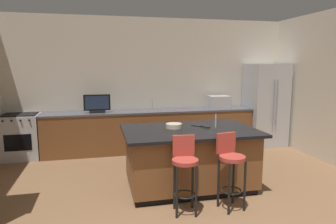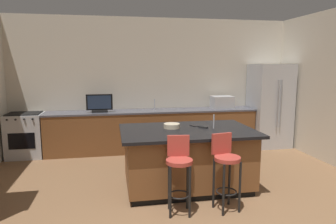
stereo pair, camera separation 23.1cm
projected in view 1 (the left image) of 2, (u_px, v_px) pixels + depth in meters
name	position (u px, v px, depth m)	size (l,w,h in m)	color
wall_back	(151.00, 84.00, 6.99)	(6.83, 0.12, 2.95)	beige
counter_back	(151.00, 130.00, 6.76)	(4.63, 0.62, 0.91)	brown
kitchen_island	(189.00, 158.00, 4.73)	(2.04, 1.30, 0.93)	black
refrigerator	(265.00, 105.00, 7.21)	(0.85, 0.82, 1.92)	#B7BABF
range_oven	(21.00, 137.00, 6.17)	(0.71, 0.63, 0.93)	#B7BABF
microwave	(219.00, 102.00, 7.03)	(0.48, 0.36, 0.29)	#B7BABF
tv_monitor	(97.00, 104.00, 6.36)	(0.55, 0.16, 0.38)	black
sink_faucet_back	(152.00, 104.00, 6.78)	(0.02, 0.02, 0.24)	#B2B2B7
sink_faucet_island	(216.00, 121.00, 4.74)	(0.02, 0.02, 0.22)	#B2B2B7
bar_stool_left	(185.00, 167.00, 3.89)	(0.34, 0.35, 1.00)	#B23D33
bar_stool_right	(231.00, 164.00, 4.00)	(0.34, 0.36, 1.01)	#B23D33
fruit_bowl	(174.00, 126.00, 4.75)	(0.25, 0.25, 0.07)	beige
cell_phone	(195.00, 125.00, 4.92)	(0.07, 0.15, 0.01)	black
tv_remote	(205.00, 127.00, 4.80)	(0.04, 0.17, 0.02)	black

